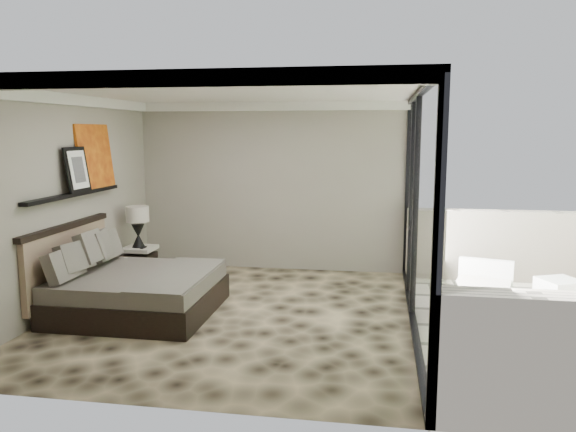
% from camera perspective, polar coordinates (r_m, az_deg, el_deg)
% --- Properties ---
extents(floor, '(5.00, 5.00, 0.00)m').
position_cam_1_polar(floor, '(7.34, -5.49, -9.90)').
color(floor, black).
rests_on(floor, ground).
extents(ceiling, '(4.50, 5.00, 0.02)m').
position_cam_1_polar(ceiling, '(6.98, -5.82, 12.38)').
color(ceiling, silver).
rests_on(ceiling, back_wall).
extents(back_wall, '(4.50, 0.02, 2.80)m').
position_cam_1_polar(back_wall, '(9.44, -1.73, 2.97)').
color(back_wall, gray).
rests_on(back_wall, floor).
extents(left_wall, '(0.02, 5.00, 2.80)m').
position_cam_1_polar(left_wall, '(7.91, -21.53, 1.28)').
color(left_wall, gray).
rests_on(left_wall, floor).
extents(glass_wall, '(0.08, 5.00, 2.80)m').
position_cam_1_polar(glass_wall, '(6.80, 12.98, 0.56)').
color(glass_wall, white).
rests_on(glass_wall, floor).
extents(terrace_slab, '(3.00, 5.00, 0.12)m').
position_cam_1_polar(terrace_slab, '(7.39, 24.49, -11.02)').
color(terrace_slab, beige).
rests_on(terrace_slab, ground).
extents(picture_ledge, '(0.12, 2.20, 0.05)m').
position_cam_1_polar(picture_ledge, '(7.95, -20.83, 2.08)').
color(picture_ledge, black).
rests_on(picture_ledge, left_wall).
extents(bed, '(1.97, 1.91, 1.08)m').
position_cam_1_polar(bed, '(7.58, -15.65, -7.05)').
color(bed, black).
rests_on(bed, floor).
extents(nightstand, '(0.55, 0.55, 0.47)m').
position_cam_1_polar(nightstand, '(9.24, -14.80, -4.77)').
color(nightstand, black).
rests_on(nightstand, floor).
extents(table_lamp, '(0.36, 0.36, 0.65)m').
position_cam_1_polar(table_lamp, '(9.09, -15.02, -0.50)').
color(table_lamp, black).
rests_on(table_lamp, nightstand).
extents(abstract_canvas, '(0.13, 0.90, 0.90)m').
position_cam_1_polar(abstract_canvas, '(8.45, -19.02, 5.76)').
color(abstract_canvas, '#B0490F').
rests_on(abstract_canvas, picture_ledge).
extents(framed_print, '(0.11, 0.50, 0.60)m').
position_cam_1_polar(framed_print, '(7.92, -20.63, 4.43)').
color(framed_print, black).
rests_on(framed_print, picture_ledge).
extents(ottoman, '(0.60, 0.60, 0.46)m').
position_cam_1_polar(ottoman, '(8.04, 25.84, -7.39)').
color(ottoman, silver).
rests_on(ottoman, terrace_slab).
extents(lounger, '(1.08, 1.59, 0.57)m').
position_cam_1_polar(lounger, '(7.76, 18.94, -7.96)').
color(lounger, silver).
rests_on(lounger, terrace_slab).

